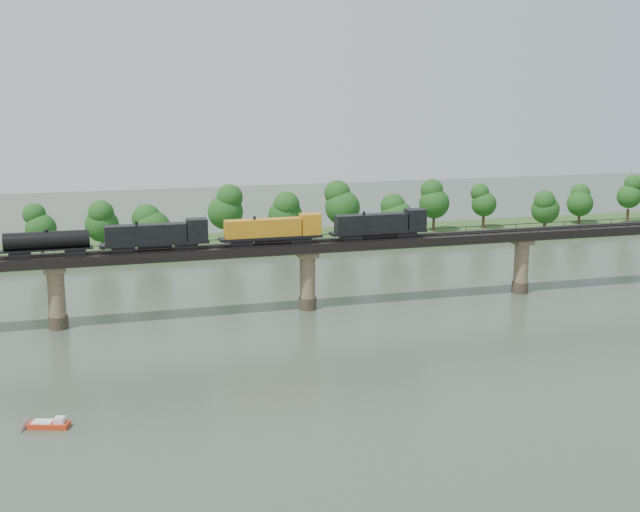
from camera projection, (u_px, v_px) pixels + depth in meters
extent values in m
plane|color=#344133|center=(366.00, 368.00, 106.77)|extent=(400.00, 400.00, 0.00)
cube|color=#2A491D|center=(246.00, 244.00, 186.54)|extent=(300.00, 24.00, 1.60)
cylinder|color=#473A2D|center=(58.00, 322.00, 124.02)|extent=(3.00, 3.00, 2.00)
cylinder|color=#897459|center=(56.00, 294.00, 123.08)|extent=(2.60, 2.60, 9.00)
cube|color=#897459|center=(55.00, 269.00, 122.25)|extent=(3.20, 3.20, 1.00)
cylinder|color=#473A2D|center=(308.00, 303.00, 134.78)|extent=(3.00, 3.00, 2.00)
cylinder|color=#897459|center=(308.00, 277.00, 133.84)|extent=(2.60, 2.60, 9.00)
cube|color=#897459|center=(307.00, 254.00, 133.01)|extent=(3.20, 3.20, 1.00)
cylinder|color=#473A2D|center=(520.00, 287.00, 145.54)|extent=(3.00, 3.00, 2.00)
cylinder|color=#897459|center=(521.00, 263.00, 144.60)|extent=(2.60, 2.60, 9.00)
cube|color=#897459|center=(522.00, 241.00, 143.77)|extent=(3.20, 3.20, 1.00)
cube|color=black|center=(307.00, 246.00, 132.75)|extent=(220.00, 5.00, 1.50)
cube|color=black|center=(309.00, 242.00, 131.87)|extent=(220.00, 0.12, 0.16)
cube|color=black|center=(306.00, 241.00, 133.28)|extent=(220.00, 0.12, 0.16)
cube|color=black|center=(311.00, 240.00, 130.19)|extent=(220.00, 0.10, 0.10)
cube|color=black|center=(304.00, 235.00, 134.70)|extent=(220.00, 0.10, 0.10)
cube|color=black|center=(311.00, 243.00, 130.26)|extent=(0.08, 0.08, 0.70)
cube|color=black|center=(304.00, 237.00, 134.77)|extent=(0.08, 0.08, 0.70)
cylinder|color=#382619|center=(43.00, 251.00, 165.88)|extent=(0.70, 0.70, 3.51)
sphere|color=#134213|center=(41.00, 229.00, 164.91)|extent=(6.31, 6.31, 6.31)
sphere|color=#134213|center=(40.00, 215.00, 164.30)|extent=(4.73, 4.73, 4.73)
cylinder|color=#382619|center=(103.00, 246.00, 171.55)|extent=(0.70, 0.70, 3.34)
sphere|color=#134213|center=(102.00, 225.00, 170.63)|extent=(7.18, 7.18, 7.18)
sphere|color=#134213|center=(101.00, 212.00, 170.05)|extent=(5.39, 5.39, 5.39)
cylinder|color=#382619|center=(153.00, 247.00, 171.83)|extent=(0.70, 0.70, 2.83)
sphere|color=#134213|center=(152.00, 229.00, 171.05)|extent=(8.26, 8.26, 8.26)
sphere|color=#134213|center=(151.00, 219.00, 170.56)|extent=(6.19, 6.19, 6.19)
cylinder|color=#382619|center=(226.00, 235.00, 182.42)|extent=(0.70, 0.70, 3.96)
sphere|color=#134213|center=(225.00, 212.00, 181.32)|extent=(8.07, 8.07, 8.07)
sphere|color=#134213|center=(225.00, 197.00, 180.63)|extent=(6.05, 6.05, 6.05)
cylinder|color=#382619|center=(285.00, 235.00, 184.70)|extent=(0.70, 0.70, 3.27)
sphere|color=#134213|center=(285.00, 216.00, 183.79)|extent=(8.03, 8.03, 8.03)
sphere|color=#134213|center=(285.00, 204.00, 183.22)|extent=(6.02, 6.02, 6.02)
cylinder|color=#382619|center=(342.00, 229.00, 189.53)|extent=(0.70, 0.70, 3.92)
sphere|color=#134213|center=(342.00, 207.00, 188.44)|extent=(8.29, 8.29, 8.29)
sphere|color=#134213|center=(343.00, 194.00, 187.76)|extent=(6.21, 6.21, 6.21)
cylinder|color=#382619|center=(396.00, 234.00, 186.02)|extent=(0.70, 0.70, 3.02)
sphere|color=#134213|center=(397.00, 217.00, 185.18)|extent=(7.74, 7.74, 7.74)
sphere|color=#134213|center=(397.00, 206.00, 184.66)|extent=(5.80, 5.80, 5.80)
cylinder|color=#382619|center=(434.00, 224.00, 197.66)|extent=(0.70, 0.70, 3.80)
sphere|color=#134213|center=(434.00, 203.00, 196.60)|extent=(7.47, 7.47, 7.47)
sphere|color=#134213|center=(435.00, 191.00, 195.94)|extent=(5.60, 5.60, 5.60)
cylinder|color=#382619|center=(483.00, 222.00, 201.59)|extent=(0.70, 0.70, 3.38)
sphere|color=#134213|center=(484.00, 204.00, 200.65)|extent=(6.23, 6.23, 6.23)
sphere|color=#134213|center=(484.00, 193.00, 200.07)|extent=(4.67, 4.67, 4.67)
cylinder|color=#382619|center=(544.00, 224.00, 199.87)|extent=(0.70, 0.70, 2.77)
sphere|color=#134213|center=(545.00, 210.00, 199.10)|extent=(7.04, 7.04, 7.04)
sphere|color=#134213|center=(546.00, 200.00, 198.62)|extent=(5.28, 5.28, 5.28)
cylinder|color=#382619|center=(579.00, 218.00, 208.29)|extent=(0.70, 0.70, 2.94)
sphere|color=#134213|center=(580.00, 203.00, 207.47)|extent=(6.73, 6.73, 6.73)
sphere|color=#134213|center=(581.00, 194.00, 206.96)|extent=(5.05, 5.05, 5.05)
cylinder|color=#382619|center=(627.00, 216.00, 208.19)|extent=(0.70, 0.70, 3.94)
sphere|color=#134213|center=(629.00, 196.00, 207.09)|extent=(6.17, 6.17, 6.17)
sphere|color=#134213|center=(630.00, 184.00, 206.41)|extent=(4.62, 4.62, 4.62)
cube|color=black|center=(405.00, 234.00, 137.16)|extent=(3.55, 2.13, 0.98)
cube|color=black|center=(351.00, 237.00, 134.53)|extent=(3.55, 2.13, 0.98)
cube|color=black|center=(378.00, 232.00, 135.72)|extent=(16.88, 2.67, 0.44)
cube|color=black|center=(371.00, 223.00, 135.02)|extent=(12.44, 2.40, 2.84)
cube|color=black|center=(415.00, 219.00, 137.11)|extent=(3.20, 2.67, 3.38)
cylinder|color=black|center=(378.00, 235.00, 135.82)|extent=(5.33, 1.24, 1.24)
cube|color=black|center=(300.00, 240.00, 132.14)|extent=(3.55, 2.13, 0.98)
cube|color=black|center=(241.00, 243.00, 129.51)|extent=(3.55, 2.13, 0.98)
cube|color=black|center=(271.00, 237.00, 130.70)|extent=(16.88, 2.67, 0.44)
cube|color=#BF9217|center=(263.00, 228.00, 130.00)|extent=(12.44, 2.40, 2.84)
cube|color=#BF9217|center=(310.00, 224.00, 132.09)|extent=(3.20, 2.67, 3.38)
cylinder|color=black|center=(271.00, 240.00, 130.80)|extent=(5.33, 1.24, 1.24)
cube|color=black|center=(186.00, 246.00, 127.12)|extent=(3.55, 2.13, 0.98)
cube|color=black|center=(123.00, 249.00, 124.50)|extent=(3.55, 2.13, 0.98)
cube|color=black|center=(155.00, 243.00, 125.68)|extent=(16.88, 2.67, 0.44)
cube|color=black|center=(146.00, 233.00, 124.98)|extent=(12.44, 2.40, 2.84)
cube|color=black|center=(197.00, 229.00, 127.08)|extent=(3.20, 2.67, 3.38)
cylinder|color=black|center=(155.00, 246.00, 125.78)|extent=(5.33, 1.24, 1.24)
cube|color=black|center=(75.00, 251.00, 122.58)|extent=(3.11, 1.95, 0.98)
cube|color=black|center=(20.00, 254.00, 120.43)|extent=(3.11, 1.95, 0.98)
cube|color=black|center=(48.00, 249.00, 121.39)|extent=(13.33, 2.13, 0.27)
cylinder|color=black|center=(47.00, 240.00, 121.09)|extent=(12.44, 2.67, 2.67)
cylinder|color=black|center=(46.00, 231.00, 120.80)|extent=(0.62, 0.62, 0.44)
cube|color=red|center=(49.00, 425.00, 88.08)|extent=(4.65, 2.87, 0.61)
cube|color=white|center=(43.00, 422.00, 88.04)|extent=(2.41, 1.90, 0.22)
cube|color=white|center=(60.00, 420.00, 87.91)|extent=(1.33, 1.33, 0.61)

